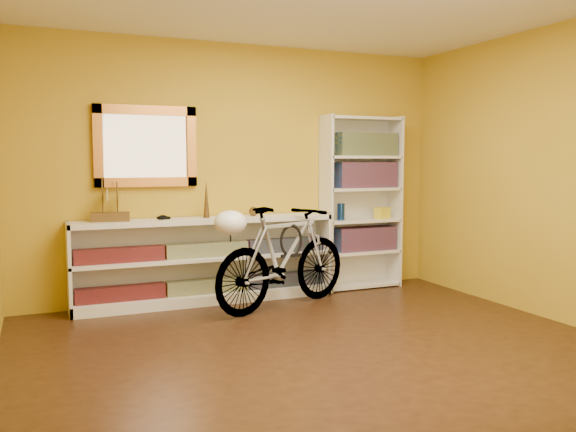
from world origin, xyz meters
name	(u,v)px	position (x,y,z in m)	size (l,w,h in m)	color
floor	(325,351)	(0.00, 0.00, -0.01)	(4.50, 4.00, 0.01)	black
back_wall	(239,171)	(0.00, 2.00, 1.30)	(4.50, 0.01, 2.60)	#B7901B
right_wall	(557,174)	(2.25, 0.00, 1.30)	(0.01, 4.00, 2.60)	#B7901B
gilt_mirror	(146,146)	(-0.95, 1.97, 1.55)	(0.98, 0.06, 0.78)	#94521B
wall_socket	(317,266)	(0.90, 1.99, 0.25)	(0.09, 0.01, 0.09)	silver
console_unit	(207,260)	(-0.40, 1.81, 0.42)	(2.60, 0.35, 0.85)	silver
cd_row_lower	(208,286)	(-0.40, 1.79, 0.17)	(2.50, 0.13, 0.14)	black
cd_row_upper	(207,250)	(-0.40, 1.79, 0.54)	(2.50, 0.13, 0.14)	navy
model_ship	(110,199)	(-1.31, 1.81, 1.06)	(0.35, 0.13, 0.41)	#463013
toy_car	(164,219)	(-0.82, 1.81, 0.85)	(0.00, 0.00, 0.00)	black
bronze_ornament	(206,199)	(-0.40, 1.81, 1.04)	(0.06, 0.06, 0.37)	#543B1C
decorative_orb	(253,211)	(0.09, 1.81, 0.90)	(0.09, 0.09, 0.09)	#543B1C
bookcase	(361,203)	(1.37, 1.84, 0.95)	(0.90, 0.30, 1.90)	silver
book_row_a	(365,239)	(1.42, 1.84, 0.55)	(0.70, 0.22, 0.26)	maroon
book_row_b	(365,175)	(1.42, 1.84, 1.25)	(0.70, 0.22, 0.28)	maroon
book_row_c	(366,144)	(1.42, 1.84, 1.59)	(0.70, 0.22, 0.25)	navy
travel_mug	(341,212)	(1.10, 1.82, 0.86)	(0.08, 0.08, 0.18)	#153897
red_tin	(344,148)	(1.17, 1.87, 1.55)	(0.13, 0.13, 0.17)	maroon
yellow_bag	(382,213)	(1.62, 1.80, 0.83)	(0.16, 0.11, 0.13)	yellow
bicycle	(284,257)	(0.22, 1.32, 0.49)	(1.68, 0.43, 0.99)	silver
helmet	(230,223)	(-0.38, 1.10, 0.87)	(0.29, 0.28, 0.22)	white
u_lock	(291,241)	(0.31, 1.36, 0.64)	(0.24, 0.24, 0.03)	black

